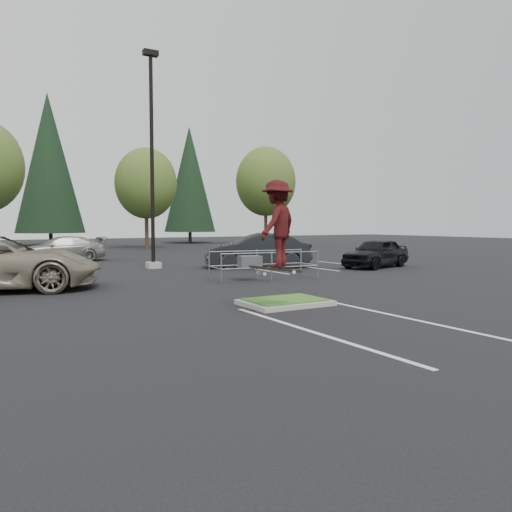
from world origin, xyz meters
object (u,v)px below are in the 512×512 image
conif_c (190,179)px  car_r_charc (257,250)px  light_pole (152,172)px  conif_b (49,163)px  car_r_black (376,253)px  car_far_silver (61,249)px  decid_c (146,186)px  skateboarder (276,224)px  cart_corral (253,262)px  decid_d (266,184)px

conif_c → car_r_charc: bearing=-106.9°
light_pole → conif_b: 28.69m
light_pole → conif_b: conif_b is taller
car_r_black → car_far_silver: bearing=-148.9°
decid_c → skateboarder: decid_c is taller
conif_c → cart_corral: size_ratio=3.06×
conif_c → car_r_charc: 31.53m
decid_d → car_r_black: 25.21m
cart_corral → car_r_black: (7.94, 1.78, 0.00)m
conif_c → car_far_silver: bearing=-128.6°
conif_b → car_r_black: (10.00, -33.50, -7.14)m
conif_c → cart_corral: 36.82m
cart_corral → car_r_charc: size_ratio=0.81×
skateboarder → car_r_black: size_ratio=0.53×
light_pole → conif_c: 30.72m
light_pole → decid_c: 18.67m
decid_c → conif_b: (-5.99, 10.67, 2.59)m
light_pole → car_r_charc: 6.21m
decid_c → conif_b: size_ratio=0.58×
conif_b → conif_c: conif_b is taller
cart_corral → car_far_silver: size_ratio=0.84×
conif_b → decid_c: bearing=-60.7°
decid_c → car_r_charc: bearing=-92.9°
conif_c → car_r_black: size_ratio=3.02×
decid_c → car_r_black: decid_c is taller
cart_corral → car_r_black: car_r_black is taller
decid_c → decid_d: bearing=2.4°
conif_c → cart_corral: (-11.94, -34.28, -6.14)m
conif_c → cart_corral: conif_c is taller
decid_c → cart_corral: 25.34m
cart_corral → car_far_silver: (-4.64, 13.48, -0.00)m
conif_b → skateboarder: size_ratio=6.58×
car_r_black → light_pole: bearing=-133.7°
conif_c → car_r_charc: (-9.00, -29.61, -6.02)m
decid_c → conif_c: 12.65m
decid_d → car_r_charc: 24.75m
decid_c → skateboarder: 31.75m
car_far_silver → decid_c: bearing=143.8°
skateboarder → car_r_charc: 12.46m
decid_d → car_r_charc: (-12.99, -20.45, -5.08)m
light_pole → car_far_silver: bearing=114.7°
conif_c → car_far_silver: (-16.58, -20.80, -6.15)m
conif_b → car_far_silver: conif_b is taller
car_r_black → conif_b: bearing=-179.3°
skateboarder → car_r_charc: skateboarder is taller
conif_b → conif_c: bearing=-4.1°
conif_c → skateboarder: size_ratio=5.67×
decid_c → skateboarder: bearing=-102.6°
conif_b → skateboarder: (-0.92, -41.50, -5.72)m
decid_c → car_far_silver: (-8.57, -11.13, -4.55)m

